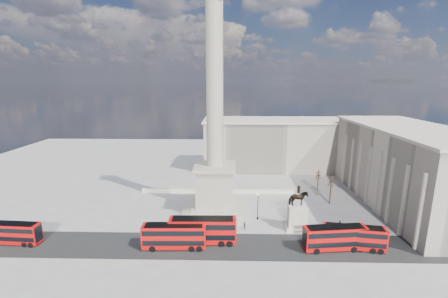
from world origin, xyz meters
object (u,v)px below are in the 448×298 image
Objects in this scene: red_bus_a at (203,230)px; victorian_lamp at (258,204)px; pedestrian_walking at (346,229)px; red_bus_d at (354,237)px; nelsons_column at (215,156)px; equestrian_statue at (297,214)px; red_bus_c at (335,238)px; red_bus_e at (13,233)px; pedestrian_crossing at (245,225)px; pedestrian_standing at (339,225)px; red_bus_b at (175,236)px.

red_bus_a is 2.08× the size of victorian_lamp.
pedestrian_walking is at bearing -18.11° from victorian_lamp.
red_bus_d is at bearing -35.00° from victorian_lamp.
red_bus_d reaches higher than pedestrian_walking.
equestrian_statue is (16.63, -8.21, -9.68)m from nelsons_column.
red_bus_a reaches higher than red_bus_c.
red_bus_a is at bearing -162.10° from equestrian_statue.
red_bus_e is (-35.72, -15.01, -10.82)m from nelsons_column.
nelsons_column is at bearing 126.09° from pedestrian_walking.
equestrian_statue is (7.42, -4.04, -0.19)m from victorian_lamp.
victorian_lamp is 5.94m from pedestrian_crossing.
equestrian_statue is (18.08, 5.84, 0.67)m from red_bus_a.
pedestrian_walking is (0.78, 5.67, -1.38)m from red_bus_d.
red_bus_c is at bearing -42.75° from victorian_lamp.
pedestrian_walking is (27.33, 4.43, -1.72)m from red_bus_a.
red_bus_d is at bearing -39.90° from equestrian_statue.
pedestrian_crossing is (6.29, -8.62, -12.12)m from nelsons_column.
red_bus_a is 6.94× the size of pedestrian_standing.
nelsons_column is at bearing 137.63° from red_bus_c.
victorian_lamp is (-12.41, 11.48, 1.12)m from red_bus_c.
nelsons_column reaches higher than red_bus_b.
red_bus_a reaches higher than pedestrian_standing.
equestrian_statue is (52.35, 6.80, 1.14)m from red_bus_e.
red_bus_a is at bearing -137.20° from victorian_lamp.
red_bus_e is 5.93× the size of pedestrian_walking.
red_bus_e is at bearing 151.49° from pedestrian_walking.
red_bus_d is 1.16× the size of equestrian_statue.
red_bus_c is 1.90× the size of victorian_lamp.
red_bus_c is 7.52m from pedestrian_walking.
pedestrian_crossing is (-19.59, 1.00, -0.05)m from pedestrian_walking.
nelsons_column is 29.67× the size of pedestrian_walking.
red_bus_e is 61.27m from pedestrian_standing.
nelsons_column reaches higher than red_bus_d.
victorian_lamp is 8.45m from equestrian_statue.
red_bus_e reaches higher than pedestrian_standing.
pedestrian_crossing is (42.01, 6.39, -1.30)m from red_bus_e.
red_bus_b is (-4.85, -1.82, -0.21)m from red_bus_a.
red_bus_a is at bearing -14.51° from pedestrian_standing.
pedestrian_walking is 0.96× the size of pedestrian_standing.
nelsons_column is 5.43× the size of equestrian_statue.
red_bus_a reaches higher than pedestrian_crossing.
pedestrian_crossing is at bearing 168.39° from red_bus_d.
red_bus_b is at bearing -171.03° from red_bus_d.
pedestrian_walking is (4.25, 6.03, -1.46)m from red_bus_c.
nelsons_column is 4.52× the size of red_bus_c.
red_bus_a is at bearing 19.05° from red_bus_b.
red_bus_a is 1.13× the size of red_bus_d.
pedestrian_walking is at bearing -105.62° from pedestrian_crossing.
pedestrian_standing is (3.51, 7.57, -1.43)m from red_bus_c.
red_bus_c reaches higher than pedestrian_crossing.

